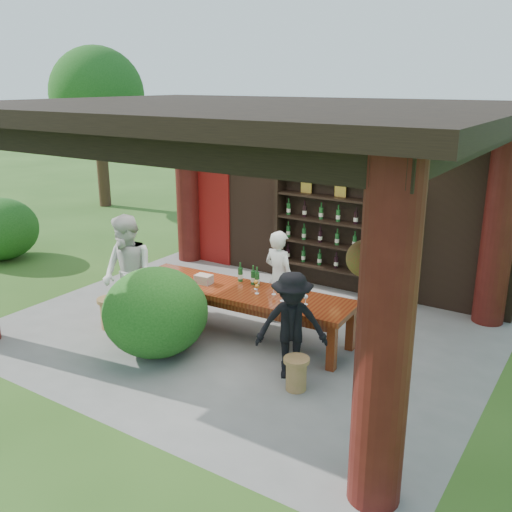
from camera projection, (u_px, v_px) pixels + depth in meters
The scene contains 14 objects.
ground at pixel (242, 332), 8.99m from camera, with size 90.00×90.00×0.00m, color #2D5119.
pavilion at pixel (256, 194), 8.71m from camera, with size 7.50×6.00×3.60m.
wine_shelf at pixel (337, 235), 10.40m from camera, with size 2.46×0.37×2.17m.
tasting_table at pixel (240, 296), 8.72m from camera, with size 3.63×1.12×0.75m.
stool_near_left at pixel (134, 325), 8.67m from camera, with size 0.34×0.34×0.45m.
stool_near_right at pixel (296, 373), 7.25m from camera, with size 0.34×0.34×0.44m.
stool_far_left at pixel (110, 312), 9.06m from camera, with size 0.38×0.38×0.50m.
host at pixel (279, 278), 9.09m from camera, with size 0.57×0.37×1.56m, color silver.
guest_woman at pixel (128, 274), 8.81m from camera, with size 0.90×0.70×1.85m, color beige.
guest_man at pixel (292, 326), 7.44m from camera, with size 0.95×0.55×1.47m, color black.
table_bottles at pixel (250, 274), 8.87m from camera, with size 0.43×0.13×0.31m.
table_glasses at pixel (278, 292), 8.36m from camera, with size 1.00×0.27×0.15m.
napkin_basket at pixel (204, 279), 8.92m from camera, with size 0.26×0.18×0.14m, color #BF6672.
shrubs at pixel (356, 318), 8.12m from camera, with size 16.11×8.74×1.36m.
Camera 1 is at (4.67, -6.79, 3.80)m, focal length 40.00 mm.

